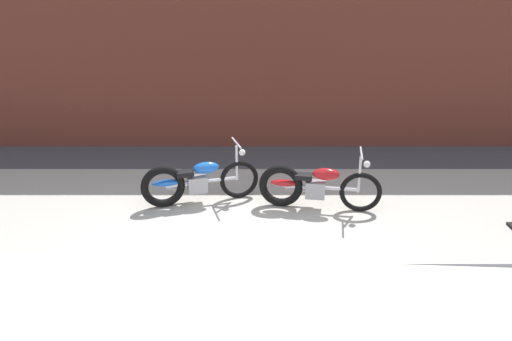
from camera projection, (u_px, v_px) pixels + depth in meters
The scene contains 5 objects.
ground_plane at pixel (235, 264), 6.34m from camera, with size 80.00×80.00×0.00m, color #47474C.
sidewalk_slab at pixel (240, 207), 7.97m from camera, with size 36.00×3.50×0.01m, color #B2ADA3.
brick_building_wall at pixel (244, 45), 10.36m from camera, with size 36.00×0.50×4.50m, color brown.
motorcycle_blue at pixel (194, 181), 7.97m from camera, with size 1.95×0.81×1.03m.
motorcycle_red at pixel (312, 186), 7.79m from camera, with size 2.00×0.65×1.03m.
Camera 1 is at (0.30, -5.44, 3.48)m, focal length 33.37 mm.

